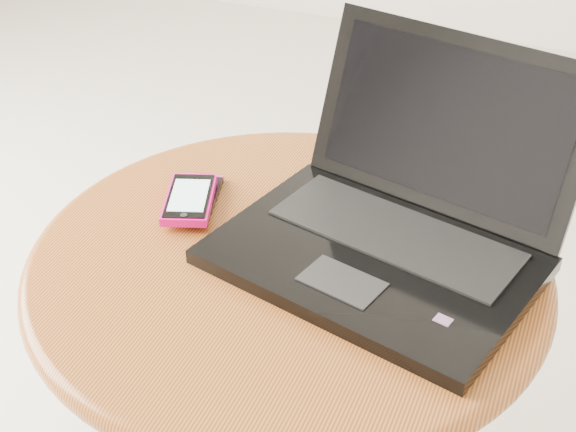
% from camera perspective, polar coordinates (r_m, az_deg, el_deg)
% --- Properties ---
extents(table, '(0.65, 0.65, 0.51)m').
position_cam_1_polar(table, '(1.08, -0.02, -7.29)').
color(table, '#542F0E').
rests_on(table, ground).
extents(laptop, '(0.43, 0.41, 0.23)m').
position_cam_1_polar(laptop, '(1.00, 7.45, -0.22)').
color(laptop, black).
rests_on(laptop, table).
extents(phone_black, '(0.08, 0.11, 0.01)m').
position_cam_1_polar(phone_black, '(1.11, -6.31, 1.39)').
color(phone_black, black).
rests_on(phone_black, table).
extents(phone_pink, '(0.09, 0.13, 0.01)m').
position_cam_1_polar(phone_pink, '(1.09, -6.87, 1.16)').
color(phone_pink, '#DA086F').
rests_on(phone_pink, phone_black).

